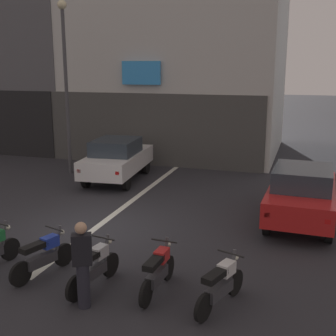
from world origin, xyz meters
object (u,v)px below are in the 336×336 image
car_grey_down_street (231,140)px  street_lamp (65,71)px  car_white_crossing_near (117,158)px  person_by_motorcycles (83,264)px  car_red_parked_kerbside (302,193)px  motorcycle_white_row_rightmost (221,284)px  motorcycle_blue_row_left_mid (43,255)px  motorcycle_silver_row_centre (94,267)px  motorcycle_red_row_right_mid (158,271)px

car_grey_down_street → street_lamp: size_ratio=0.61×
car_white_crossing_near → person_by_motorcycles: bearing=-69.6°
car_white_crossing_near → car_red_parked_kerbside: 7.46m
car_grey_down_street → street_lamp: street_lamp is taller
car_white_crossing_near → car_red_parked_kerbside: bearing=-21.7°
car_grey_down_street → motorcycle_white_row_rightmost: size_ratio=2.61×
car_red_parked_kerbside → motorcycle_white_row_rightmost: (-1.30, -5.14, -0.43)m
motorcycle_blue_row_left_mid → person_by_motorcycles: person_by_motorcycles is taller
car_grey_down_street → motorcycle_white_row_rightmost: 13.51m
car_grey_down_street → motorcycle_silver_row_centre: car_grey_down_street is taller
car_white_crossing_near → street_lamp: 4.08m
motorcycle_blue_row_left_mid → car_red_parked_kerbside: bearing=44.4°
car_white_crossing_near → motorcycle_red_row_right_mid: car_white_crossing_near is taller
street_lamp → person_by_motorcycles: (5.59, -9.17, -3.31)m
car_white_crossing_near → person_by_motorcycles: person_by_motorcycles is taller
car_white_crossing_near → motorcycle_blue_row_left_mid: size_ratio=2.62×
car_red_parked_kerbside → motorcycle_blue_row_left_mid: car_red_parked_kerbside is taller
car_white_crossing_near → motorcycle_blue_row_left_mid: (1.79, -7.80, -0.43)m
car_red_parked_kerbside → car_grey_down_street: (-3.45, 8.19, 0.00)m
car_grey_down_street → person_by_motorcycles: bearing=-91.1°
motorcycle_silver_row_centre → car_red_parked_kerbside: bearing=53.4°
motorcycle_white_row_rightmost → person_by_motorcycles: bearing=-162.3°
car_red_parked_kerbside → motorcycle_silver_row_centre: car_red_parked_kerbside is taller
car_white_crossing_near → car_grey_down_street: 6.46m
person_by_motorcycles → street_lamp: bearing=121.4°
car_grey_down_street → motorcycle_silver_row_centre: (-0.42, -13.39, -0.43)m
street_lamp → motorcycle_blue_row_left_mid: (4.16, -8.29, -3.71)m
motorcycle_silver_row_centre → motorcycle_white_row_rightmost: 2.57m
motorcycle_red_row_right_mid → motorcycle_white_row_rightmost: 1.30m
motorcycle_white_row_rightmost → street_lamp: bearing=133.6°
car_white_crossing_near → motorcycle_silver_row_centre: bearing=-68.9°
car_white_crossing_near → car_red_parked_kerbside: (6.93, -2.76, 0.00)m
street_lamp → motorcycle_white_row_rightmost: street_lamp is taller
motorcycle_red_row_right_mid → motorcycle_silver_row_centre: bearing=-169.9°
motorcycle_blue_row_left_mid → person_by_motorcycles: (1.43, -0.88, 0.40)m
street_lamp → motorcycle_white_row_rightmost: bearing=-46.4°
car_red_parked_kerbside → motorcycle_blue_row_left_mid: (-5.15, -5.04, -0.43)m
car_red_parked_kerbside → street_lamp: size_ratio=0.61×
street_lamp → motorcycle_blue_row_left_mid: street_lamp is taller
person_by_motorcycles → motorcycle_silver_row_centre: bearing=101.9°
car_white_crossing_near → street_lamp: street_lamp is taller
car_white_crossing_near → motorcycle_blue_row_left_mid: 8.01m
car_white_crossing_near → motorcycle_blue_row_left_mid: bearing=-77.1°
car_white_crossing_near → motorcycle_white_row_rightmost: size_ratio=2.65×
motorcycle_red_row_right_mid → motorcycle_white_row_rightmost: (1.29, -0.17, 0.00)m
car_red_parked_kerbside → street_lamp: (-9.31, 3.25, 3.28)m
street_lamp → person_by_motorcycles: size_ratio=4.10×
motorcycle_blue_row_left_mid → motorcycle_red_row_right_mid: same height
car_white_crossing_near → motorcycle_white_row_rightmost: (5.63, -7.90, -0.43)m
motorcycle_red_row_right_mid → person_by_motorcycles: (-1.13, -0.94, 0.40)m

